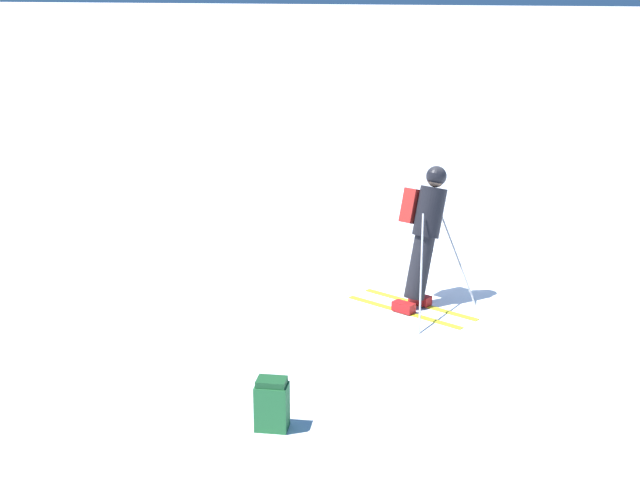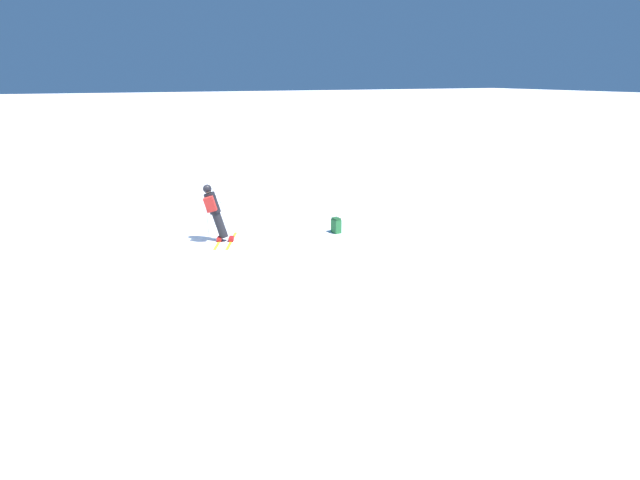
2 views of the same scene
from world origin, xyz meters
The scene contains 3 objects.
ground_plane centered at (0.00, 0.00, 0.00)m, with size 300.00×300.00×0.00m, color white.
skier centered at (-1.12, -0.09, 0.99)m, with size 1.44×1.74×1.81m.
spare_backpack centered at (-4.85, 0.63, 0.24)m, with size 0.26×0.33×0.50m.
Camera 1 is at (-11.85, -1.93, 3.98)m, focal length 50.00 mm.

